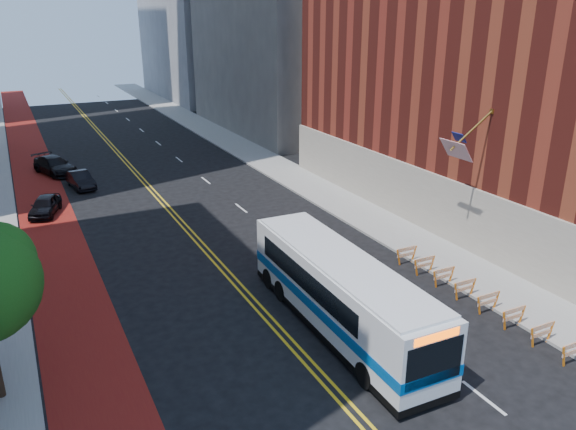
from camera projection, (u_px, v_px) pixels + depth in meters
The scene contains 12 objects.
ground at pixel (346, 404), 20.62m from camera, with size 160.00×160.00×0.00m, color black.
sidewalk_right at pixel (282, 170), 50.85m from camera, with size 4.00×140.00×0.15m, color gray.
bus_lane_paint at pixel (43, 202), 42.41m from camera, with size 3.60×140.00×0.01m, color maroon.
center_line_inner at pixel (147, 188), 45.74m from camera, with size 0.14×140.00×0.01m, color gold.
center_line_outer at pixel (152, 188), 45.89m from camera, with size 0.14×140.00×0.01m, color gold.
lane_dashes at pixel (179, 159), 54.56m from camera, with size 0.14×98.20×0.01m.
brick_building at pixel (541, 54), 36.18m from camera, with size 18.73×36.00×22.00m.
construction_barriers at pixel (476, 293), 27.31m from camera, with size 1.42×10.91×1.00m.
transit_bus at pixel (339, 292), 25.02m from camera, with size 3.02×12.75×3.49m.
car_a at pixel (45, 205), 39.62m from camera, with size 1.59×3.96×1.35m, color black.
car_b at pixel (81, 180), 45.63m from camera, with size 1.42×4.08×1.34m, color black.
car_c at pixel (55, 165), 49.56m from camera, with size 2.14×5.25×1.52m, color black.
Camera 1 is at (-9.52, -14.24, 13.60)m, focal length 35.00 mm.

